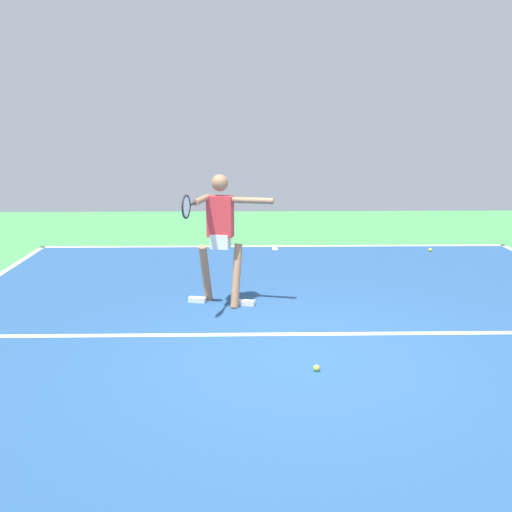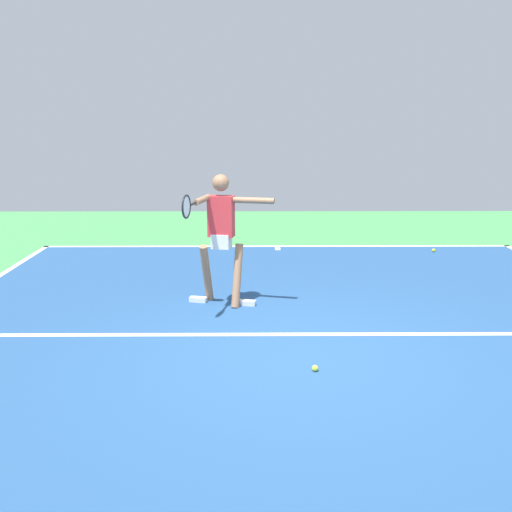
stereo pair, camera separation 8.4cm
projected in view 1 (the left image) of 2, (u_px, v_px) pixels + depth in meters
name	position (u px, v px, depth m)	size (l,w,h in m)	color
ground_plane	(300.00, 356.00, 6.33)	(20.27, 20.27, 0.00)	#428E4C
court_surface	(300.00, 356.00, 6.33)	(9.39, 11.28, 0.00)	navy
court_line_baseline_near	(274.00, 246.00, 11.77)	(9.39, 0.10, 0.01)	white
court_line_service	(295.00, 334.00, 6.97)	(7.04, 0.10, 0.01)	white
court_line_centre_mark	(275.00, 248.00, 11.57)	(0.10, 0.30, 0.01)	white
tennis_player	(220.00, 231.00, 7.85)	(1.19, 1.24, 1.81)	#9E7051
tennis_ball_near_player	(317.00, 368.00, 5.96)	(0.07, 0.07, 0.07)	#C6E53D
tennis_ball_centre_court	(430.00, 250.00, 11.30)	(0.07, 0.07, 0.07)	yellow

